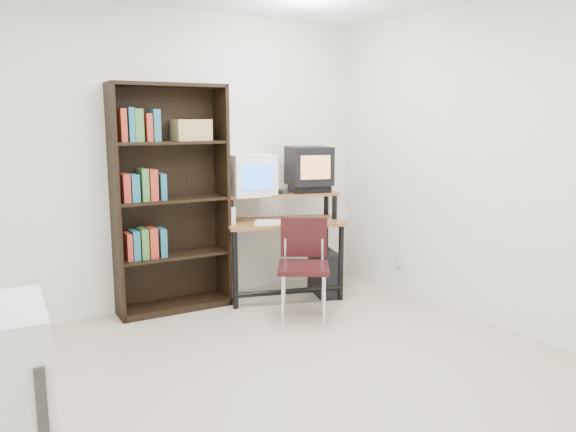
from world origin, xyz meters
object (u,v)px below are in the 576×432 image
computer_desk (283,227)px  school_chair (304,258)px  pc_tower (324,273)px  crt_tv (309,166)px  bookshelf (169,197)px  crt_monitor (250,175)px

computer_desk → school_chair: bearing=-86.4°
pc_tower → computer_desk: bearing=175.0°
crt_tv → bookshelf: bearing=-174.1°
computer_desk → crt_monitor: bearing=160.9°
school_chair → bookshelf: (-0.86, 0.81, 0.49)m
pc_tower → crt_tv: bearing=130.9°
computer_desk → bookshelf: 1.09m
computer_desk → pc_tower: size_ratio=2.62×
crt_tv → crt_monitor: bearing=178.3°
school_chair → bookshelf: size_ratio=0.43×
bookshelf → crt_tv: bearing=-6.4°
computer_desk → crt_tv: crt_tv is taller
computer_desk → school_chair: size_ratio=1.41×
pc_tower → school_chair: bearing=-124.9°
crt_monitor → pc_tower: bearing=-20.0°
crt_monitor → bookshelf: bearing=-175.6°
crt_monitor → crt_tv: bearing=-8.8°
crt_monitor → school_chair: (0.09, -0.75, -0.64)m
school_chair → pc_tower: bearing=72.7°
pc_tower → bookshelf: bearing=-178.9°
crt_tv → school_chair: size_ratio=0.56×
school_chair → bookshelf: bearing=171.2°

